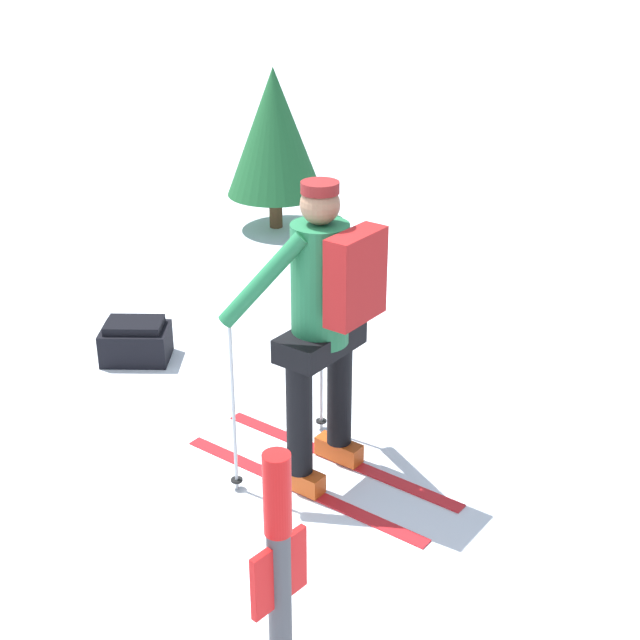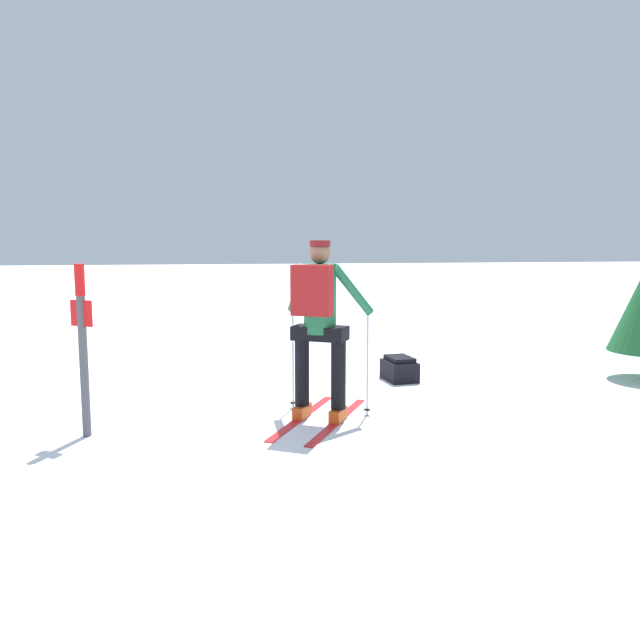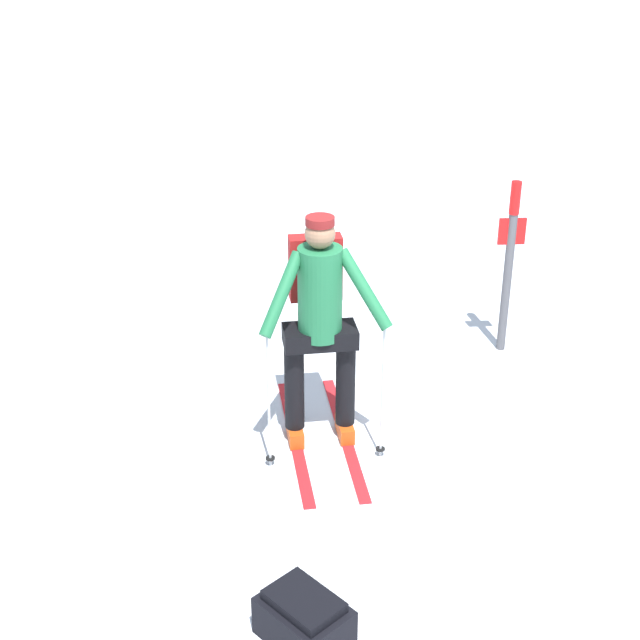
{
  "view_description": "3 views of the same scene",
  "coord_description": "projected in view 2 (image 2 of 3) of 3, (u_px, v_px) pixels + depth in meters",
  "views": [
    {
      "loc": [
        1.44,
        -3.98,
        3.09
      ],
      "look_at": [
        0.79,
        0.48,
        1.02
      ],
      "focal_mm": 50.0,
      "sensor_mm": 36.0,
      "label": 1
    },
    {
      "loc": [
        6.9,
        -0.5,
        1.82
      ],
      "look_at": [
        0.79,
        0.48,
        1.02
      ],
      "focal_mm": 35.0,
      "sensor_mm": 36.0,
      "label": 2
    },
    {
      "loc": [
        -3.86,
        3.97,
        3.87
      ],
      "look_at": [
        0.79,
        0.48,
        1.02
      ],
      "focal_mm": 50.0,
      "sensor_mm": 36.0,
      "label": 3
    }
  ],
  "objects": [
    {
      "name": "skier",
      "position": [
        319.0,
        318.0,
        6.21
      ],
      "size": [
        1.75,
        1.25,
        1.81
      ],
      "color": "red",
      "rests_on": "ground_plane"
    },
    {
      "name": "ground_plane",
      "position": [
        267.0,
        401.0,
        7.06
      ],
      "size": [
        80.0,
        80.0,
        0.0
      ],
      "primitive_type": "plane",
      "color": "white"
    },
    {
      "name": "dropped_backpack",
      "position": [
        399.0,
        369.0,
        8.11
      ],
      "size": [
        0.54,
        0.42,
        0.31
      ],
      "color": "black",
      "rests_on": "ground_plane"
    },
    {
      "name": "trail_marker",
      "position": [
        82.0,
        335.0,
        5.7
      ],
      "size": [
        0.15,
        0.21,
        1.61
      ],
      "color": "#4C4C51",
      "rests_on": "ground_plane"
    }
  ]
}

